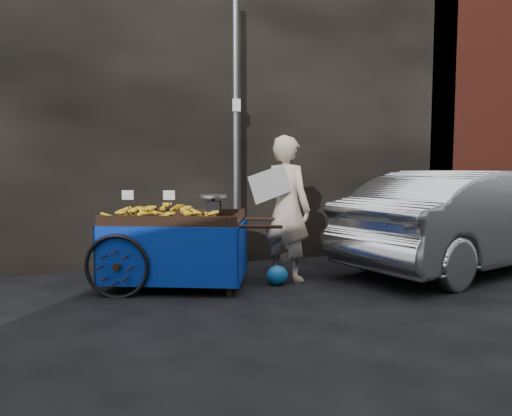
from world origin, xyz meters
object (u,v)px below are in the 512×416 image
object	(u,v)px
banana_cart	(172,226)
plastic_bag	(277,275)
vendor	(286,208)
parked_car	(469,220)

from	to	relation	value
banana_cart	plastic_bag	distance (m)	1.47
banana_cart	vendor	distance (m)	1.51
vendor	parked_car	size ratio (longest dim) A/B	0.43
vendor	parked_car	xyz separation A→B (m)	(2.80, -0.22, -0.23)
vendor	plastic_bag	size ratio (longest dim) A/B	6.89
vendor	parked_car	distance (m)	2.82
banana_cart	vendor	world-z (taller)	vendor
plastic_bag	parked_car	xyz separation A→B (m)	(3.01, 0.01, 0.60)
banana_cart	parked_car	size ratio (longest dim) A/B	0.57
vendor	parked_car	bearing A→B (deg)	-127.72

